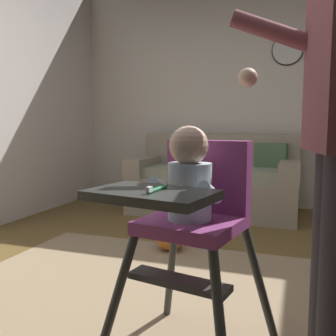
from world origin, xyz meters
TOP-DOWN VIEW (x-y plane):
  - ground at (0.00, 0.00)m, footprint 5.65×6.71m
  - wall_far at (0.00, 2.59)m, footprint 4.85×0.06m
  - area_rug at (-0.12, -0.38)m, footprint 2.31×2.37m
  - couch at (-0.20, 2.07)m, footprint 1.79×0.86m
  - high_chair at (0.29, -0.61)m, footprint 0.70×0.80m
  - toy_ball at (-0.24, 0.67)m, footprint 0.23×0.23m
  - wall_clock at (0.50, 2.54)m, footprint 0.35×0.04m

SIDE VIEW (x-z plane):
  - ground at x=0.00m, z-range -0.10..0.00m
  - area_rug at x=-0.12m, z-range 0.00..0.01m
  - toy_ball at x=-0.24m, z-range 0.00..0.23m
  - couch at x=-0.20m, z-range -0.10..0.76m
  - high_chair at x=0.29m, z-range 0.18..1.15m
  - wall_far at x=0.00m, z-range 0.00..2.78m
  - wall_clock at x=0.50m, z-range 1.63..1.98m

